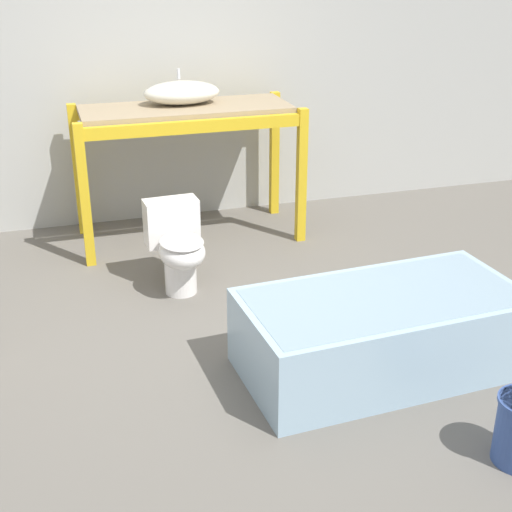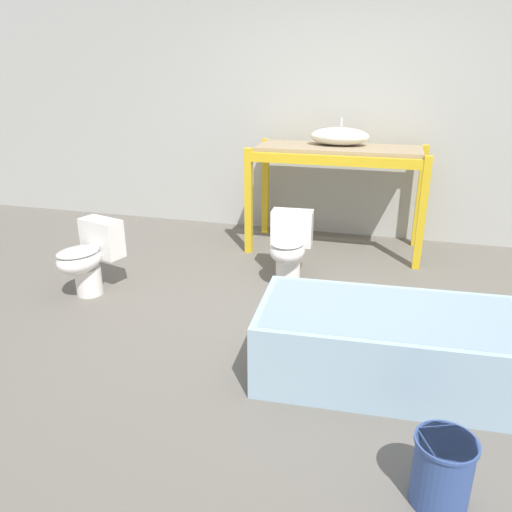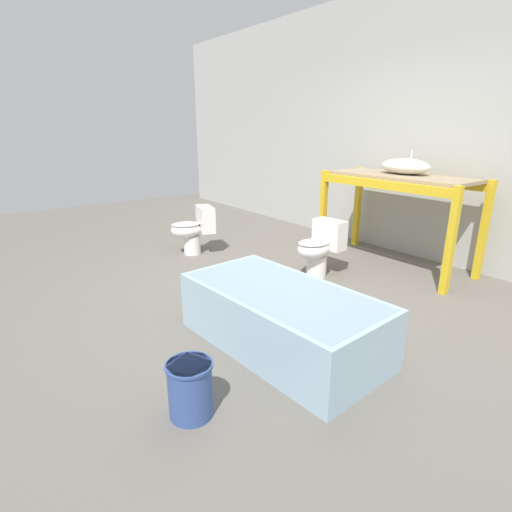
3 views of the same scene
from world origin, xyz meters
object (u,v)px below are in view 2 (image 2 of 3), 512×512
Objects in this scene: bathtub_main at (387,340)px; bucket_white at (442,470)px; sink_basin at (339,136)px; toilet_far at (289,245)px; toilet_near at (89,256)px.

bucket_white is at bearing -76.97° from bathtub_main.
bucket_white is (0.88, -3.25, -0.98)m from sink_basin.
sink_basin reaches higher than bucket_white.
bathtub_main is 1.58m from toilet_far.
bucket_white is at bearing -65.94° from toilet_far.
bathtub_main is at bearing -59.33° from toilet_far.
bathtub_main is 0.95m from bucket_white.
toilet_near reaches higher than bucket_white.
bathtub_main is 2.62× the size of toilet_far.
sink_basin is 0.96× the size of toilet_far.
toilet_near is 1.01× the size of toilet_far.
bathtub_main is at bearing 2.38° from toilet_near.
bathtub_main reaches higher than bucket_white.
toilet_near is (-2.43, 0.61, 0.07)m from bathtub_main.
bathtub_main is (0.61, -2.34, -0.89)m from sink_basin.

